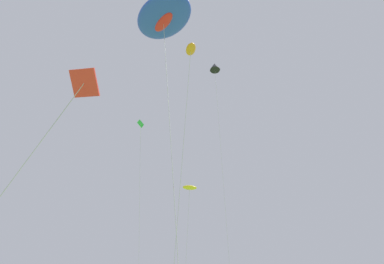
# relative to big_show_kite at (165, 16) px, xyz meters

# --- Properties ---
(big_show_kite) EXTENTS (3.05, 7.97, 19.25)m
(big_show_kite) POSITION_rel_big_show_kite_xyz_m (0.00, 0.00, 0.00)
(big_show_kite) COLOR blue
(big_show_kite) RESTS_ON ground
(small_kite_delta_white) EXTENTS (0.96, 2.92, 14.40)m
(small_kite_delta_white) POSITION_rel_big_show_kite_xyz_m (0.11, -2.94, -4.84)
(small_kite_delta_white) COLOR orange
(small_kite_delta_white) RESTS_ON ground
(small_kite_tiny_distant) EXTENTS (1.33, 0.72, 17.22)m
(small_kite_tiny_distant) POSITION_rel_big_show_kite_xyz_m (3.08, 10.31, -3.89)
(small_kite_tiny_distant) COLOR green
(small_kite_tiny_distant) RESTS_ON ground
(small_kite_triangle_green) EXTENTS (1.60, 1.04, 12.34)m
(small_kite_triangle_green) POSITION_rel_big_show_kite_xyz_m (7.37, 9.89, -6.66)
(small_kite_triangle_green) COLOR yellow
(small_kite_triangle_green) RESTS_ON ground
(small_kite_bird_shape) EXTENTS (1.28, 2.13, 25.67)m
(small_kite_bird_shape) POSITION_rel_big_show_kite_xyz_m (10.14, 9.84, 6.30)
(small_kite_bird_shape) COLOR black
(small_kite_bird_shape) RESTS_ON ground
(small_kite_diamond_red) EXTENTS (3.26, 1.13, 7.18)m
(small_kite_diamond_red) POSITION_rel_big_show_kite_xyz_m (-5.99, -8.41, -12.22)
(small_kite_diamond_red) COLOR red
(small_kite_diamond_red) RESTS_ON ground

